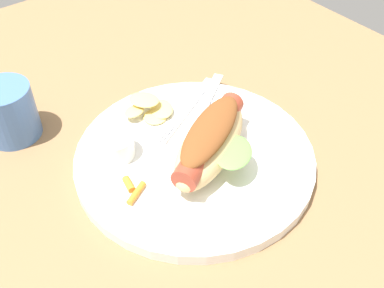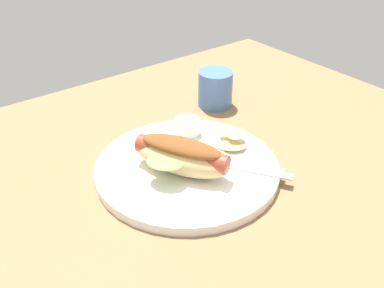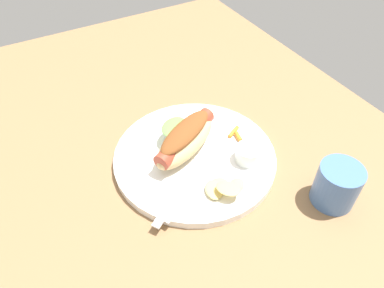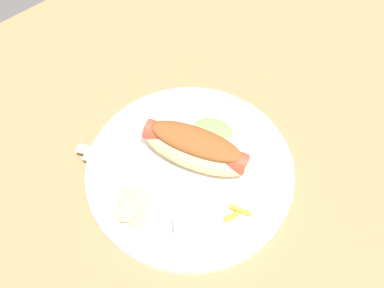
% 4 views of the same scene
% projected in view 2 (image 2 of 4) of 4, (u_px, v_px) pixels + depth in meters
% --- Properties ---
extents(ground_plane, '(1.20, 0.90, 0.02)m').
position_uv_depth(ground_plane, '(175.00, 189.00, 0.71)').
color(ground_plane, olive).
extents(plate, '(0.31, 0.31, 0.02)m').
position_uv_depth(plate, '(187.00, 168.00, 0.73)').
color(plate, white).
rests_on(plate, ground_plane).
extents(hot_dog, '(0.14, 0.17, 0.06)m').
position_uv_depth(hot_dog, '(181.00, 156.00, 0.69)').
color(hot_dog, '#DBB77A').
rests_on(hot_dog, plate).
extents(sauce_ramekin, '(0.05, 0.05, 0.03)m').
position_uv_depth(sauce_ramekin, '(187.00, 127.00, 0.80)').
color(sauce_ramekin, white).
rests_on(sauce_ramekin, plate).
extents(fork, '(0.08, 0.14, 0.00)m').
position_uv_depth(fork, '(241.00, 161.00, 0.73)').
color(fork, silver).
rests_on(fork, plate).
extents(knife, '(0.10, 0.14, 0.00)m').
position_uv_depth(knife, '(245.00, 168.00, 0.71)').
color(knife, silver).
rests_on(knife, plate).
extents(chips_pile, '(0.07, 0.08, 0.02)m').
position_uv_depth(chips_pile, '(232.00, 140.00, 0.77)').
color(chips_pile, '#DDC46A').
rests_on(chips_pile, plate).
extents(carrot_garnish, '(0.04, 0.03, 0.01)m').
position_uv_depth(carrot_garnish, '(153.00, 139.00, 0.78)').
color(carrot_garnish, orange).
rests_on(carrot_garnish, plate).
extents(drinking_cup, '(0.07, 0.07, 0.08)m').
position_uv_depth(drinking_cup, '(215.00, 89.00, 0.92)').
color(drinking_cup, '#4770B2').
rests_on(drinking_cup, ground_plane).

